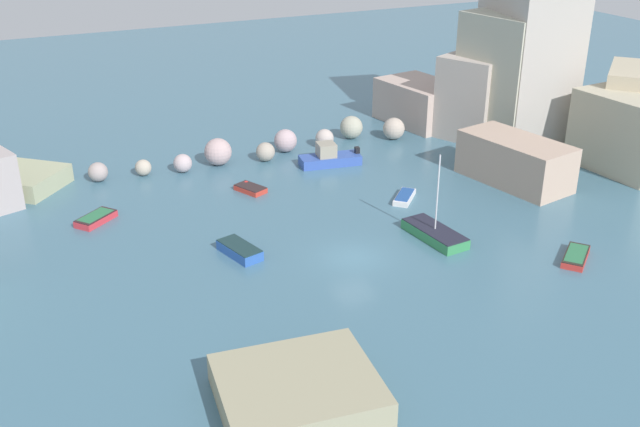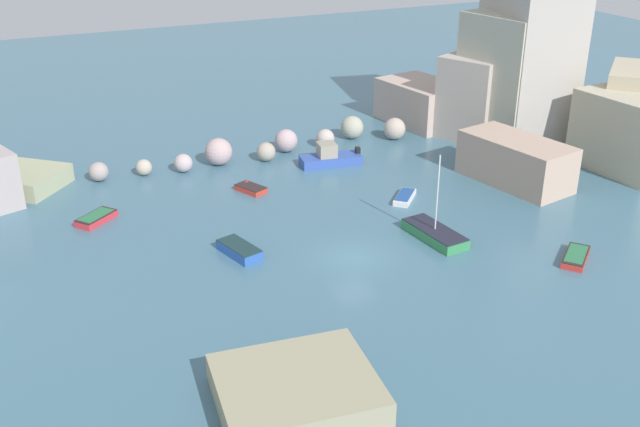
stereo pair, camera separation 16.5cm
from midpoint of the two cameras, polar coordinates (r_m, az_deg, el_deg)
The scene contains 12 objects.
cove_water at distance 45.92m, azimuth 2.50°, elevation -3.42°, with size 160.00×160.00×0.00m, color #436C81.
cliff_headland_right at distance 66.51m, azimuth 16.39°, elevation 9.25°, with size 20.94×27.12×16.46m.
rock_breakwater at distance 63.03m, azimuth -2.70°, elevation 5.45°, with size 30.48×3.92×2.21m.
stone_dock at distance 33.87m, azimuth -1.84°, elevation -13.41°, with size 6.98×6.03×1.38m, color tan.
channel_buoy at distance 56.42m, azimuth -5.76°, elevation 2.27°, with size 0.48×0.48×0.48m, color red.
moored_boat_0 at distance 48.67m, azimuth 8.68°, elevation -1.50°, with size 2.30×4.97×5.76m.
moored_boat_1 at distance 60.44m, azimuth 0.65°, elevation 4.32°, with size 5.14×2.61×1.86m.
moored_boat_2 at distance 52.68m, azimuth -16.88°, elevation -0.36°, with size 3.09×2.84×0.52m.
moored_boat_3 at distance 54.25m, azimuth 6.41°, elevation 1.27°, with size 2.77×2.80×0.45m.
moored_boat_4 at distance 46.34m, azimuth -6.28°, elevation -2.80°, with size 2.15×3.43×0.68m.
moored_boat_5 at distance 48.16m, azimuth 18.91°, elevation -3.11°, with size 3.24×2.94×0.46m.
moored_boat_6 at distance 55.59m, azimuth -5.43°, elevation 1.90°, with size 2.10×2.65×0.43m.
Camera 1 is at (-19.23, -35.73, 21.52)m, focal length 41.77 mm.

